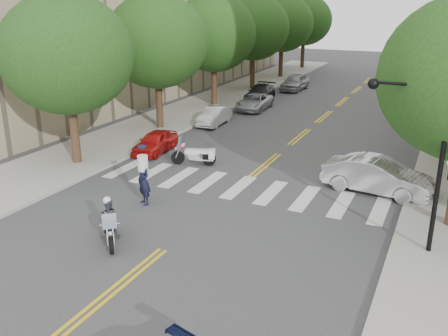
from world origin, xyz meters
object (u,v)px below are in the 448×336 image
Objects in this scene: motorcycle_parked at (197,155)px; officer_standing at (144,181)px; motorcycle_police at (109,222)px; convertible at (377,176)px.

motorcycle_parked is 5.48m from officer_standing.
officer_standing is (0.41, -5.44, 0.50)m from motorcycle_parked.
motorcycle_police reaches higher than motorcycle_parked.
motorcycle_parked is 1.11× the size of officer_standing.
motorcycle_parked is at bearing 98.13° from convertible.
convertible is (7.70, 8.77, -0.00)m from motorcycle_police.
officer_standing is (-0.79, 3.38, 0.24)m from motorcycle_police.
convertible is at bearing -171.81° from motorcycle_police.
motorcycle_parked is (-1.20, 8.82, -0.25)m from motorcycle_police.
convertible is at bearing 64.74° from officer_standing.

